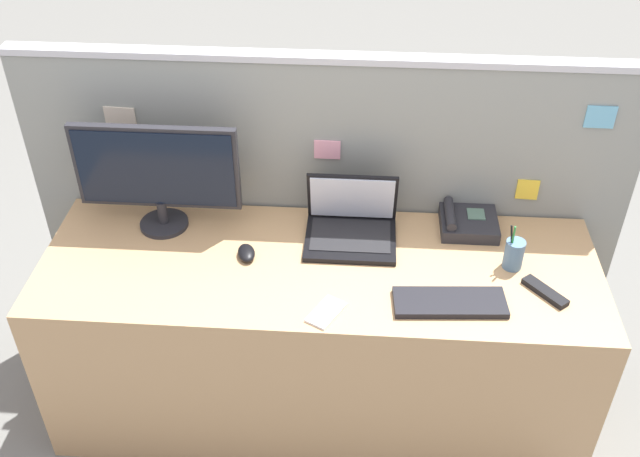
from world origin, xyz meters
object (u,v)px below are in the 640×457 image
object	(u,v)px
desktop_monitor	(157,172)
cell_phone_white_slab	(326,312)
desk_phone	(467,222)
tv_remote	(545,292)
pen_cup	(514,254)
keyboard_main	(450,302)
computer_mouse_right_hand	(246,253)
laptop	(351,223)

from	to	relation	value
desktop_monitor	cell_phone_white_slab	distance (m)	0.81
desk_phone	tv_remote	xyz separation A→B (m)	(0.23, -0.35, -0.02)
pen_cup	keyboard_main	bearing A→B (deg)	-137.24
desk_phone	pen_cup	world-z (taller)	pen_cup
desktop_monitor	tv_remote	world-z (taller)	desktop_monitor
desktop_monitor	computer_mouse_right_hand	size ratio (longest dim) A/B	5.97
keyboard_main	pen_cup	world-z (taller)	pen_cup
computer_mouse_right_hand	tv_remote	distance (m)	1.03
cell_phone_white_slab	tv_remote	world-z (taller)	tv_remote
keyboard_main	laptop	bearing A→B (deg)	129.66
pen_cup	desk_phone	bearing A→B (deg)	123.28
laptop	cell_phone_white_slab	size ratio (longest dim) A/B	2.33
keyboard_main	tv_remote	bearing A→B (deg)	9.54
desktop_monitor	computer_mouse_right_hand	world-z (taller)	desktop_monitor
desk_phone	computer_mouse_right_hand	bearing A→B (deg)	-164.47
desk_phone	computer_mouse_right_hand	world-z (taller)	desk_phone
keyboard_main	cell_phone_white_slab	bearing A→B (deg)	-174.19
pen_cup	cell_phone_white_slab	bearing A→B (deg)	-156.02
desk_phone	tv_remote	size ratio (longest dim) A/B	1.24
laptop	keyboard_main	bearing A→B (deg)	-46.49
computer_mouse_right_hand	pen_cup	xyz separation A→B (m)	(0.93, 0.01, 0.04)
pen_cup	tv_remote	size ratio (longest dim) A/B	1.10
laptop	pen_cup	size ratio (longest dim) A/B	1.77
computer_mouse_right_hand	pen_cup	distance (m)	0.94
desktop_monitor	computer_mouse_right_hand	xyz separation A→B (m)	(0.34, -0.17, -0.22)
cell_phone_white_slab	desktop_monitor	bearing A→B (deg)	174.29
desktop_monitor	desk_phone	world-z (taller)	desktop_monitor
computer_mouse_right_hand	cell_phone_white_slab	size ratio (longest dim) A/B	0.71
desktop_monitor	tv_remote	bearing A→B (deg)	-12.32
desktop_monitor	tv_remote	distance (m)	1.41
laptop	pen_cup	world-z (taller)	laptop
pen_cup	cell_phone_white_slab	distance (m)	0.69
laptop	computer_mouse_right_hand	xyz separation A→B (m)	(-0.37, -0.15, -0.04)
keyboard_main	pen_cup	xyz separation A→B (m)	(0.23, 0.21, 0.05)
cell_phone_white_slab	computer_mouse_right_hand	bearing A→B (deg)	166.94
desktop_monitor	desk_phone	distance (m)	1.15
tv_remote	laptop	bearing A→B (deg)	117.23
computer_mouse_right_hand	pen_cup	size ratio (longest dim) A/B	0.54
desktop_monitor	keyboard_main	size ratio (longest dim) A/B	1.62
cell_phone_white_slab	desk_phone	bearing A→B (deg)	74.00
keyboard_main	computer_mouse_right_hand	distance (m)	0.73
keyboard_main	desk_phone	bearing A→B (deg)	74.00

